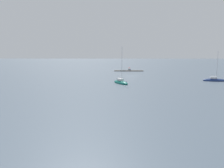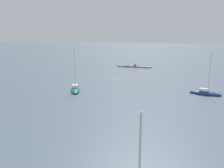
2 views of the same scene
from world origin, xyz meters
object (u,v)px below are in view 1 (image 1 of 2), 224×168
object	(u,v)px
umbrella_open_red	(129,68)
sailboat_teal_mid	(121,82)
person_seated_grey_right	(129,70)
sailboat_navy_far	(214,80)
person_seated_blue_left	(130,70)

from	to	relation	value
umbrella_open_red	sailboat_teal_mid	bearing A→B (deg)	84.20
umbrella_open_red	sailboat_teal_mid	xyz separation A→B (m)	(4.10, 40.35, -1.29)
person_seated_grey_right	sailboat_navy_far	world-z (taller)	sailboat_navy_far
umbrella_open_red	sailboat_navy_far	bearing A→B (deg)	124.11
sailboat_navy_far	person_seated_blue_left	bearing A→B (deg)	-136.14
umbrella_open_red	person_seated_blue_left	bearing A→B (deg)	139.10
person_seated_blue_left	umbrella_open_red	world-z (taller)	umbrella_open_red
person_seated_blue_left	sailboat_teal_mid	bearing A→B (deg)	78.10
person_seated_blue_left	sailboat_navy_far	world-z (taller)	sailboat_navy_far
person_seated_blue_left	person_seated_grey_right	bearing A→B (deg)	-3.33
person_seated_blue_left	umbrella_open_red	distance (m)	0.93
person_seated_grey_right	umbrella_open_red	world-z (taller)	umbrella_open_red
umbrella_open_red	sailboat_teal_mid	world-z (taller)	sailboat_teal_mid
person_seated_blue_left	sailboat_teal_mid	distance (m)	40.34
sailboat_teal_mid	person_seated_blue_left	bearing A→B (deg)	-124.38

